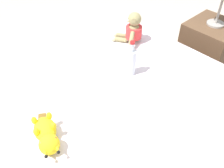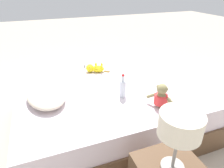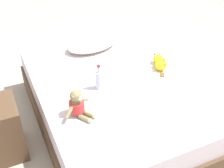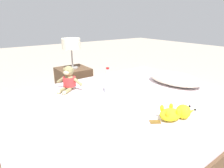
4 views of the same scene
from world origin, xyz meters
name	(u,v)px [view 2 (image 2 of 4)]	position (x,y,z in m)	size (l,w,h in m)	color
ground_plane	(112,125)	(0.00, 0.00, 0.00)	(16.00, 16.00, 0.00)	#B7A893
bed	(112,108)	(0.00, 0.00, 0.25)	(1.52, 2.02, 0.50)	brown
pillow	(46,94)	(0.01, 0.68, 0.56)	(0.61, 0.42, 0.11)	beige
plush_monkey	(162,97)	(-0.49, -0.30, 0.60)	(0.25, 0.25, 0.24)	#8E8456
plush_yellow_creature	(95,68)	(0.48, 0.05, 0.55)	(0.18, 0.32, 0.10)	yellow
glass_bottle	(123,88)	(-0.20, -0.04, 0.60)	(0.06, 0.06, 0.24)	silver
bedside_lamp	(180,127)	(-1.12, 0.04, 0.85)	(0.24, 0.24, 0.39)	gray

